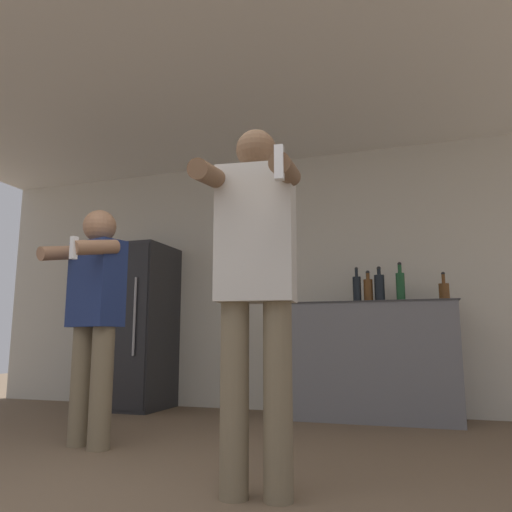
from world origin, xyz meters
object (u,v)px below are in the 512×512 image
at_px(refrigerator, 133,326).
at_px(bottle_dark_rum, 357,288).
at_px(person_woman_foreground, 255,274).
at_px(person_man_side, 94,308).
at_px(bottle_clear_vodka, 400,285).
at_px(bottle_green_wine, 444,291).
at_px(bottle_tall_gin, 368,290).
at_px(bottle_amber_bourbon, 380,287).

xyz_separation_m(refrigerator, bottle_dark_rum, (2.28, -0.03, 0.31)).
height_order(person_woman_foreground, person_man_side, person_woman_foreground).
height_order(bottle_clear_vodka, bottle_dark_rum, bottle_clear_vodka).
relative_size(bottle_green_wine, bottle_dark_rum, 0.77).
bearing_deg(bottle_tall_gin, person_woman_foreground, -96.98).
relative_size(bottle_clear_vodka, bottle_dark_rum, 1.09).
xyz_separation_m(bottle_green_wine, bottle_dark_rum, (-0.72, 0.00, 0.04)).
bearing_deg(bottle_green_wine, person_man_side, -144.01).
distance_m(refrigerator, bottle_tall_gin, 2.40).
distance_m(bottle_amber_bourbon, bottle_clear_vodka, 0.18).
bearing_deg(bottle_amber_bourbon, bottle_tall_gin, -180.00).
distance_m(bottle_dark_rum, person_man_side, 2.27).
relative_size(bottle_amber_bourbon, person_man_side, 0.20).
bearing_deg(bottle_dark_rum, person_woman_foreground, -94.59).
bearing_deg(bottle_clear_vodka, bottle_tall_gin, -180.00).
relative_size(bottle_tall_gin, bottle_green_wine, 1.16).
height_order(bottle_tall_gin, bottle_dark_rum, bottle_dark_rum).
bearing_deg(bottle_amber_bourbon, bottle_dark_rum, -180.00).
bearing_deg(bottle_clear_vodka, person_woman_foreground, -103.54).
bearing_deg(refrigerator, bottle_green_wine, -0.65).
bearing_deg(bottle_clear_vodka, bottle_dark_rum, -180.00).
xyz_separation_m(bottle_amber_bourbon, bottle_tall_gin, (-0.10, -0.00, -0.02)).
distance_m(bottle_dark_rum, person_woman_foreground, 2.33).
distance_m(bottle_tall_gin, bottle_green_wine, 0.63).
distance_m(bottle_clear_vodka, bottle_green_wine, 0.36).
relative_size(bottle_amber_bourbon, bottle_green_wine, 1.29).
height_order(bottle_clear_vodka, person_woman_foreground, person_woman_foreground).
height_order(bottle_dark_rum, person_man_side, person_man_side).
height_order(bottle_amber_bourbon, bottle_green_wine, bottle_amber_bourbon).
xyz_separation_m(bottle_dark_rum, person_woman_foreground, (-0.19, -2.32, -0.15)).
bearing_deg(bottle_amber_bourbon, person_woman_foreground, -99.34).
xyz_separation_m(refrigerator, bottle_green_wine, (3.01, -0.03, 0.27)).
bearing_deg(person_woman_foreground, person_man_side, 153.54).
distance_m(refrigerator, bottle_clear_vodka, 2.68).
xyz_separation_m(bottle_clear_vodka, bottle_green_wine, (0.35, -0.00, -0.06)).
bearing_deg(person_man_side, bottle_clear_vodka, 40.68).
bearing_deg(bottle_clear_vodka, person_man_side, -139.32).
bearing_deg(person_woman_foreground, bottle_amber_bourbon, 80.66).
distance_m(bottle_clear_vodka, bottle_dark_rum, 0.37).
height_order(refrigerator, bottle_dark_rum, refrigerator).
relative_size(bottle_amber_bourbon, person_woman_foreground, 0.19).
bearing_deg(bottle_clear_vodka, bottle_amber_bourbon, 180.00).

